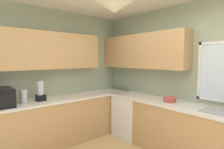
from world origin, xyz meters
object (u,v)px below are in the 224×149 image
Objects in this scene: microwave at (0,98)px; blender_appliance at (40,92)px; bowl at (170,99)px; dishwasher at (131,116)px; kettle at (24,97)px.

blender_appliance is at bearing 90.00° from microwave.
bowl is at bearing 56.23° from microwave.
dishwasher is 3.63× the size of kettle.
microwave is 0.63m from blender_appliance.
microwave reaches higher than bowl.
microwave is (-0.66, -2.30, 0.61)m from dishwasher.
kettle reaches higher than dishwasher.
microwave reaches higher than kettle.
blender_appliance reaches higher than dishwasher.
microwave is at bearing -106.01° from dishwasher.
microwave reaches higher than dishwasher.
bowl is (1.56, 2.33, -0.10)m from microwave.
dishwasher is at bearing 73.99° from microwave.
kettle is 1.07× the size of bowl.
blender_appliance reaches higher than kettle.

